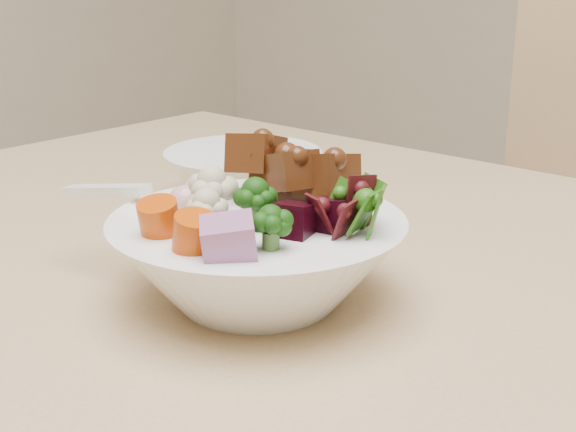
{
  "coord_description": "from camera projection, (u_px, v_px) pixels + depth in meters",
  "views": [
    {
      "loc": [
        0.11,
        -0.29,
        0.98
      ],
      "look_at": [
        -0.2,
        0.15,
        0.8
      ],
      "focal_mm": 50.0,
      "sensor_mm": 36.0,
      "label": 1
    }
  ],
  "objects": [
    {
      "name": "food_bowl",
      "position": [
        261.0,
        254.0,
        0.58
      ],
      "size": [
        0.22,
        0.22,
        0.12
      ],
      "color": "white",
      "rests_on": "dining_table"
    },
    {
      "name": "side_bowl",
      "position": [
        243.0,
        177.0,
        0.82
      ],
      "size": [
        0.16,
        0.16,
        0.05
      ],
      "primitive_type": null,
      "color": "white",
      "rests_on": "dining_table"
    },
    {
      "name": "soup_spoon",
      "position": [
        147.0,
        204.0,
        0.61
      ],
      "size": [
        0.12,
        0.04,
        0.02
      ],
      "rotation": [
        0.0,
        0.0,
        0.06
      ],
      "color": "white",
      "rests_on": "food_bowl"
    }
  ]
}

